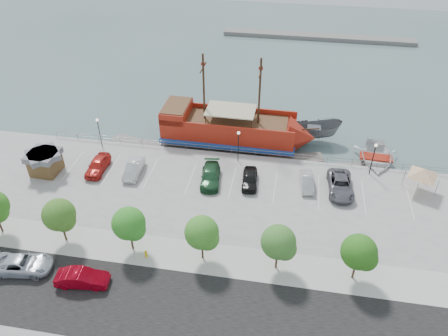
# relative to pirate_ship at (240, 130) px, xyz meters

# --- Properties ---
(ground) EXTENTS (160.00, 160.00, 0.00)m
(ground) POSITION_rel_pirate_ship_xyz_m (0.52, -11.78, -2.20)
(ground) COLOR #4D6564
(street) EXTENTS (100.00, 8.00, 0.04)m
(street) POSITION_rel_pirate_ship_xyz_m (0.52, -27.78, -1.19)
(street) COLOR black
(street) RESTS_ON land_slab
(sidewalk) EXTENTS (100.00, 4.00, 0.05)m
(sidewalk) POSITION_rel_pirate_ship_xyz_m (0.52, -21.78, -1.18)
(sidewalk) COLOR beige
(sidewalk) RESTS_ON land_slab
(seawall_railing) EXTENTS (50.00, 0.06, 1.00)m
(seawall_railing) POSITION_rel_pirate_ship_xyz_m (0.52, -3.98, -0.67)
(seawall_railing) COLOR slate
(seawall_railing) RESTS_ON land_slab
(far_shore) EXTENTS (40.00, 3.00, 0.80)m
(far_shore) POSITION_rel_pirate_ship_xyz_m (10.52, 43.22, -1.80)
(far_shore) COLOR slate
(far_shore) RESTS_ON ground
(pirate_ship) EXTENTS (20.85, 6.09, 13.11)m
(pirate_ship) POSITION_rel_pirate_ship_xyz_m (0.00, 0.00, 0.00)
(pirate_ship) COLOR #A12010
(pirate_ship) RESTS_ON ground
(patrol_boat) EXTENTS (7.92, 4.39, 2.90)m
(patrol_boat) POSITION_rel_pirate_ship_xyz_m (9.79, 2.49, -0.75)
(patrol_boat) COLOR #595B5F
(patrol_boat) RESTS_ON ground
(speedboat) EXTENTS (6.08, 8.18, 1.62)m
(speedboat) POSITION_rel_pirate_ship_xyz_m (17.69, -1.70, -1.38)
(speedboat) COLOR white
(speedboat) RESTS_ON ground
(dock_west) EXTENTS (7.75, 3.76, 0.43)m
(dock_west) POSITION_rel_pirate_ship_xyz_m (-13.66, -2.58, -1.98)
(dock_west) COLOR gray
(dock_west) RESTS_ON ground
(dock_mid) EXTENTS (7.35, 3.80, 0.40)m
(dock_mid) POSITION_rel_pirate_ship_xyz_m (7.70, -2.58, -1.99)
(dock_mid) COLOR #71695D
(dock_mid) RESTS_ON ground
(dock_east) EXTENTS (6.59, 3.62, 0.36)m
(dock_east) POSITION_rel_pirate_ship_xyz_m (16.18, -2.58, -2.01)
(dock_east) COLOR gray
(dock_east) RESTS_ON ground
(shed) EXTENTS (3.56, 3.56, 2.82)m
(shed) POSITION_rel_pirate_ship_xyz_m (-21.92, -11.52, 0.30)
(shed) COLOR brown
(shed) RESTS_ON land_slab
(canopy_tent) EXTENTS (5.34, 5.34, 3.42)m
(canopy_tent) POSITION_rel_pirate_ship_xyz_m (21.74, -7.52, 1.78)
(canopy_tent) COLOR slate
(canopy_tent) RESTS_ON land_slab
(street_van) EXTENTS (5.86, 3.35, 1.54)m
(street_van) POSITION_rel_pirate_ship_xyz_m (-16.63, -26.08, -0.43)
(street_van) COLOR #AFB9C5
(street_van) RESTS_ON street
(street_sedan) EXTENTS (4.89, 2.19, 1.56)m
(street_sedan) POSITION_rel_pirate_ship_xyz_m (-10.43, -26.65, -0.42)
(street_sedan) COLOR maroon
(street_sedan) RESTS_ON street
(fire_hydrant) EXTENTS (0.28, 0.28, 0.80)m
(fire_hydrant) POSITION_rel_pirate_ship_xyz_m (-5.86, -22.58, -0.76)
(fire_hydrant) COLOR #E0B00C
(fire_hydrant) RESTS_ON sidewalk
(lamp_post_left) EXTENTS (0.36, 0.36, 4.28)m
(lamp_post_left) POSITION_rel_pirate_ship_xyz_m (-17.48, -5.28, 1.74)
(lamp_post_left) COLOR black
(lamp_post_left) RESTS_ON land_slab
(lamp_post_mid) EXTENTS (0.36, 0.36, 4.28)m
(lamp_post_mid) POSITION_rel_pirate_ship_xyz_m (0.52, -5.28, 1.74)
(lamp_post_mid) COLOR black
(lamp_post_mid) RESTS_ON land_slab
(lamp_post_right) EXTENTS (0.36, 0.36, 4.28)m
(lamp_post_right) POSITION_rel_pirate_ship_xyz_m (16.52, -5.28, 1.74)
(lamp_post_right) COLOR black
(lamp_post_right) RESTS_ON land_slab
(tree_b) EXTENTS (3.30, 3.20, 5.00)m
(tree_b) POSITION_rel_pirate_ship_xyz_m (-14.34, -21.85, 2.10)
(tree_b) COLOR #473321
(tree_b) RESTS_ON sidewalk
(tree_c) EXTENTS (3.30, 3.20, 5.00)m
(tree_c) POSITION_rel_pirate_ship_xyz_m (-7.34, -21.85, 2.10)
(tree_c) COLOR #473321
(tree_c) RESTS_ON sidewalk
(tree_d) EXTENTS (3.30, 3.20, 5.00)m
(tree_d) POSITION_rel_pirate_ship_xyz_m (-0.34, -21.85, 2.10)
(tree_d) COLOR #473321
(tree_d) RESTS_ON sidewalk
(tree_e) EXTENTS (3.30, 3.20, 5.00)m
(tree_e) POSITION_rel_pirate_ship_xyz_m (6.66, -21.85, 2.10)
(tree_e) COLOR #473321
(tree_e) RESTS_ON sidewalk
(tree_f) EXTENTS (3.30, 3.20, 5.00)m
(tree_f) POSITION_rel_pirate_ship_xyz_m (13.66, -21.85, 2.10)
(tree_f) COLOR #473321
(tree_f) RESTS_ON sidewalk
(parked_car_a) EXTENTS (1.98, 4.83, 1.64)m
(parked_car_a) POSITION_rel_pirate_ship_xyz_m (-15.91, -10.23, -0.38)
(parked_car_a) COLOR red
(parked_car_a) RESTS_ON land_slab
(parked_car_b) EXTENTS (1.80, 4.69, 1.52)m
(parked_car_b) POSITION_rel_pirate_ship_xyz_m (-11.43, -10.03, -0.43)
(parked_car_b) COLOR silver
(parked_car_b) RESTS_ON land_slab
(parked_car_d) EXTENTS (2.80, 5.56, 1.55)m
(parked_car_d) POSITION_rel_pirate_ship_xyz_m (-2.06, -9.94, -0.42)
(parked_car_d) COLOR #1F4E2B
(parked_car_d) RESTS_ON land_slab
(parked_car_e) EXTENTS (2.08, 4.51, 1.50)m
(parked_car_e) POSITION_rel_pirate_ship_xyz_m (2.54, -9.69, -0.45)
(parked_car_e) COLOR black
(parked_car_e) RESTS_ON land_slab
(parked_car_f) EXTENTS (1.89, 4.23, 1.35)m
(parked_car_f) POSITION_rel_pirate_ship_xyz_m (9.09, -9.01, -0.52)
(parked_car_f) COLOR silver
(parked_car_f) RESTS_ON land_slab
(parked_car_g) EXTENTS (3.01, 5.98, 1.62)m
(parked_car_g) POSITION_rel_pirate_ship_xyz_m (12.87, -9.16, -0.38)
(parked_car_g) COLOR slate
(parked_car_g) RESTS_ON land_slab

